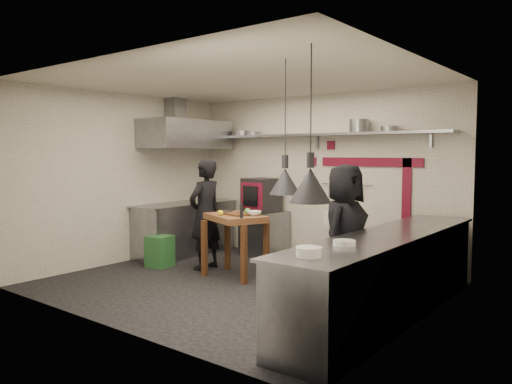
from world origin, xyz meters
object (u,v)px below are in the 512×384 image
Objects in this scene: combi_oven at (261,195)px; green_bin at (160,251)px; chef_left at (205,214)px; chef_right at (345,234)px; prep_table at (235,246)px; oven_stand at (264,233)px.

combi_oven reaches higher than green_bin.
chef_left is at bearing -84.41° from combi_oven.
prep_table is at bearing 81.95° from chef_right.
chef_right is at bearing -22.98° from combi_oven.
oven_stand is 2.94m from chef_right.
chef_right is at bearing 84.81° from chef_left.
prep_table reaches higher than green_bin.
prep_table reaches higher than oven_stand.
oven_stand is 1.60× the size of green_bin.
prep_table is (1.37, 0.26, 0.21)m from green_bin.
chef_left is (0.68, 0.35, 0.62)m from green_bin.
green_bin is at bearing -105.12° from combi_oven.
oven_stand is 0.46× the size of chef_left.
chef_right reaches higher than prep_table.
combi_oven is at bearing -130.17° from oven_stand.
chef_right is (3.23, 0.12, 0.59)m from green_bin.
combi_oven reaches higher than prep_table.
chef_left is 2.57m from chef_right.
oven_stand is at bearing 134.62° from prep_table.
oven_stand is 1.56m from prep_table.
chef_left reaches higher than combi_oven.
oven_stand is 1.45m from chef_left.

